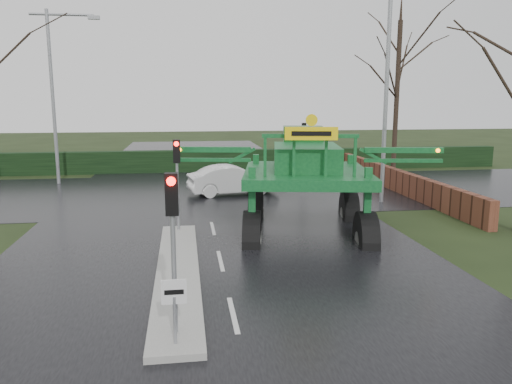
{
  "coord_description": "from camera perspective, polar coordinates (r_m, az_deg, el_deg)",
  "views": [
    {
      "loc": [
        -1.04,
        -10.85,
        4.94
      ],
      "look_at": [
        1.25,
        4.89,
        2.0
      ],
      "focal_mm": 35.0,
      "sensor_mm": 36.0,
      "label": 1
    }
  ],
  "objects": [
    {
      "name": "traffic_signal_near",
      "position": [
        10.12,
        -9.53,
        -3.1
      ],
      "size": [
        0.26,
        0.33,
        3.52
      ],
      "color": "gray",
      "rests_on": "ground"
    },
    {
      "name": "road_main",
      "position": [
        21.45,
        -5.27,
        -2.87
      ],
      "size": [
        14.0,
        80.0,
        0.02
      ],
      "primitive_type": "cube",
      "color": "black",
      "rests_on": "ground"
    },
    {
      "name": "traffic_signal_far",
      "position": [
        31.86,
        5.48,
        6.19
      ],
      "size": [
        0.26,
        0.33,
        3.52
      ],
      "rotation": [
        0.0,
        0.0,
        3.14
      ],
      "color": "gray",
      "rests_on": "ground"
    },
    {
      "name": "ground",
      "position": [
        11.97,
        -2.63,
        -13.91
      ],
      "size": [
        140.0,
        140.0,
        0.0
      ],
      "primitive_type": "plane",
      "color": "black",
      "rests_on": "ground"
    },
    {
      "name": "white_sedan",
      "position": [
        26.5,
        -2.66,
        -0.28
      ],
      "size": [
        4.89,
        2.43,
        1.54
      ],
      "primitive_type": "imported",
      "rotation": [
        0.0,
        0.0,
        1.75
      ],
      "color": "silver",
      "rests_on": "ground"
    },
    {
      "name": "crop_sprayer",
      "position": [
        17.47,
        -0.42,
        2.92
      ],
      "size": [
        9.88,
        6.94,
        5.59
      ],
      "rotation": [
        0.0,
        0.0,
        -0.18
      ],
      "color": "black",
      "rests_on": "ground"
    },
    {
      "name": "keep_left_sign",
      "position": [
        10.13,
        -9.32,
        -12.21
      ],
      "size": [
        0.5,
        0.07,
        1.35
      ],
      "color": "gray",
      "rests_on": "ground"
    },
    {
      "name": "tree_right_far",
      "position": [
        34.84,
        15.9,
        12.64
      ],
      "size": [
        7.0,
        7.0,
        12.05
      ],
      "color": "black",
      "rests_on": "ground"
    },
    {
      "name": "hedge_row",
      "position": [
        35.12,
        -6.52,
        3.55
      ],
      "size": [
        44.0,
        0.9,
        1.5
      ],
      "primitive_type": "cube",
      "color": "black",
      "rests_on": "ground"
    },
    {
      "name": "brick_wall",
      "position": [
        29.55,
        14.83,
        1.67
      ],
      "size": [
        0.4,
        20.0,
        1.2
      ],
      "primitive_type": "cube",
      "color": "#592D1E",
      "rests_on": "ground"
    },
    {
      "name": "road_cross",
      "position": [
        27.32,
        -5.95,
        0.01
      ],
      "size": [
        80.0,
        12.0,
        0.02
      ],
      "primitive_type": "cube",
      "color": "black",
      "rests_on": "ground"
    },
    {
      "name": "traffic_signal_mid",
      "position": [
        18.5,
        -9.02,
        3.04
      ],
      "size": [
        0.26,
        0.33,
        3.52
      ],
      "color": "gray",
      "rests_on": "ground"
    },
    {
      "name": "street_light_left_far",
      "position": [
        31.69,
        -21.78,
        11.64
      ],
      "size": [
        3.85,
        0.3,
        10.0
      ],
      "color": "gray",
      "rests_on": "ground"
    },
    {
      "name": "median_island",
      "position": [
        14.68,
        -8.93,
        -8.97
      ],
      "size": [
        1.2,
        10.0,
        0.16
      ],
      "primitive_type": "cube",
      "color": "gray",
      "rests_on": "ground"
    },
    {
      "name": "street_light_right",
      "position": [
        24.67,
        14.07,
        12.61
      ],
      "size": [
        3.85,
        0.3,
        10.0
      ],
      "color": "gray",
      "rests_on": "ground"
    }
  ]
}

